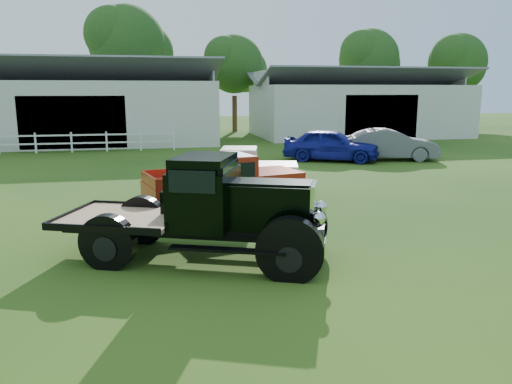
{
  "coord_description": "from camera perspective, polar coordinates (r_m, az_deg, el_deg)",
  "views": [
    {
      "loc": [
        -2.42,
        -11.15,
        3.64
      ],
      "look_at": [
        0.2,
        1.2,
        1.05
      ],
      "focal_mm": 35.0,
      "sensor_mm": 36.0,
      "label": 1
    }
  ],
  "objects": [
    {
      "name": "ground",
      "position": [
        11.97,
        0.26,
        -6.1
      ],
      "size": [
        120.0,
        120.0,
        0.0
      ],
      "primitive_type": "plane",
      "color": "#1B4010"
    },
    {
      "name": "misc_car_grey",
      "position": [
        27.31,
        15.0,
        5.26
      ],
      "size": [
        5.23,
        3.0,
        1.63
      ],
      "primitive_type": "imported",
      "rotation": [
        0.0,
        0.0,
        1.3
      ],
      "color": "#53555B",
      "rests_on": "ground"
    },
    {
      "name": "shed_right",
      "position": [
        41.54,
        11.49,
        9.92
      ],
      "size": [
        16.8,
        9.2,
        5.2
      ],
      "primitive_type": null,
      "color": "#B3B4AC",
      "rests_on": "ground"
    },
    {
      "name": "misc_car_blue",
      "position": [
        26.31,
        8.6,
        5.34
      ],
      "size": [
        5.26,
        4.01,
        1.67
      ],
      "primitive_type": "imported",
      "rotation": [
        0.0,
        0.0,
        1.09
      ],
      "color": "navy",
      "rests_on": "ground"
    },
    {
      "name": "shed_left",
      "position": [
        37.44,
        -19.27,
        9.66
      ],
      "size": [
        18.8,
        10.2,
        5.6
      ],
      "primitive_type": null,
      "color": "#B3B4AC",
      "rests_on": "ground"
    },
    {
      "name": "vintage_flatbed",
      "position": [
        10.8,
        -6.41,
        -1.85
      ],
      "size": [
        6.19,
        4.26,
        2.28
      ],
      "primitive_type": null,
      "rotation": [
        0.0,
        0.0,
        -0.38
      ],
      "color": "black",
      "rests_on": "ground"
    },
    {
      "name": "tree_e",
      "position": [
        51.68,
        21.9,
        12.0
      ],
      "size": [
        5.7,
        5.7,
        9.5
      ],
      "primitive_type": null,
      "color": "#0E3E0C",
      "rests_on": "ground"
    },
    {
      "name": "tree_b",
      "position": [
        45.23,
        -14.38,
        13.91
      ],
      "size": [
        6.9,
        6.9,
        11.5
      ],
      "primitive_type": null,
      "color": "#0E3E0C",
      "rests_on": "ground"
    },
    {
      "name": "fence_rail",
      "position": [
        31.79,
        -22.12,
        5.25
      ],
      "size": [
        14.2,
        0.16,
        1.2
      ],
      "primitive_type": null,
      "color": "white",
      "rests_on": "ground"
    },
    {
      "name": "red_pickup",
      "position": [
        15.04,
        -3.61,
        1.02
      ],
      "size": [
        5.16,
        2.96,
        1.77
      ],
      "primitive_type": null,
      "rotation": [
        0.0,
        0.0,
        0.24
      ],
      "color": "maroon",
      "rests_on": "ground"
    },
    {
      "name": "tree_c",
      "position": [
        44.77,
        -2.49,
        12.67
      ],
      "size": [
        5.4,
        5.4,
        9.0
      ],
      "primitive_type": null,
      "color": "#0E3E0C",
      "rests_on": "ground"
    },
    {
      "name": "tree_d",
      "position": [
        49.57,
        12.69,
        12.88
      ],
      "size": [
        6.0,
        6.0,
        10.0
      ],
      "primitive_type": null,
      "color": "#0E3E0C",
      "rests_on": "ground"
    },
    {
      "name": "white_pickup",
      "position": [
        17.61,
        -2.2,
        2.34
      ],
      "size": [
        4.69,
        2.72,
        1.62
      ],
      "primitive_type": null,
      "rotation": [
        0.0,
        0.0,
        -0.24
      ],
      "color": "silver",
      "rests_on": "ground"
    }
  ]
}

